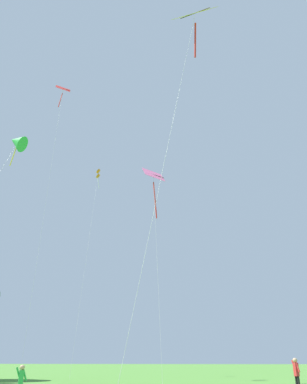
{
  "coord_description": "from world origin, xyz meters",
  "views": [
    {
      "loc": [
        2.88,
        -5.97,
        1.48
      ],
      "look_at": [
        -1.85,
        26.34,
        15.11
      ],
      "focal_mm": 37.89,
      "sensor_mm": 36.0,
      "label": 1
    }
  ],
  "objects_px": {
    "kite_pink_low": "(154,186)",
    "kite_red_high": "(61,98)",
    "person_child_small": "(21,381)",
    "kite_green_small": "(17,142)",
    "person_in_blue_jacket": "(296,372)",
    "kite_orange_box": "(98,176)",
    "kite_yellow_diamond": "(194,23)"
  },
  "relations": [
    {
      "from": "person_in_blue_jacket",
      "to": "person_child_small",
      "type": "distance_m",
      "value": 12.73
    },
    {
      "from": "kite_green_small",
      "to": "person_in_blue_jacket",
      "type": "distance_m",
      "value": 20.66
    },
    {
      "from": "kite_green_small",
      "to": "kite_pink_low",
      "type": "relative_size",
      "value": 0.9
    },
    {
      "from": "kite_orange_box",
      "to": "kite_pink_low",
      "type": "bearing_deg",
      "value": -56.55
    },
    {
      "from": "kite_red_high",
      "to": "kite_yellow_diamond",
      "type": "bearing_deg",
      "value": -47.67
    },
    {
      "from": "kite_orange_box",
      "to": "kite_red_high",
      "type": "bearing_deg",
      "value": -101.32
    },
    {
      "from": "kite_yellow_diamond",
      "to": "person_child_small",
      "type": "bearing_deg",
      "value": -154.11
    },
    {
      "from": "person_in_blue_jacket",
      "to": "kite_red_high",
      "type": "bearing_deg",
      "value": 145.5
    },
    {
      "from": "kite_green_small",
      "to": "person_in_blue_jacket",
      "type": "xyz_separation_m",
      "value": [
        15.66,
        0.8,
        -13.44
      ]
    },
    {
      "from": "kite_yellow_diamond",
      "to": "kite_red_high",
      "type": "height_order",
      "value": "kite_red_high"
    },
    {
      "from": "kite_orange_box",
      "to": "person_in_blue_jacket",
      "type": "xyz_separation_m",
      "value": [
        17.22,
        -22.32,
        -21.75
      ]
    },
    {
      "from": "kite_green_small",
      "to": "person_in_blue_jacket",
      "type": "relative_size",
      "value": 9.39
    },
    {
      "from": "kite_yellow_diamond",
      "to": "kite_green_small",
      "type": "relative_size",
      "value": 1.44
    },
    {
      "from": "kite_green_small",
      "to": "person_child_small",
      "type": "xyz_separation_m",
      "value": [
        4.89,
        -5.98,
        -13.6
      ]
    },
    {
      "from": "kite_red_high",
      "to": "person_in_blue_jacket",
      "type": "relative_size",
      "value": 18.76
    },
    {
      "from": "kite_pink_low",
      "to": "person_child_small",
      "type": "bearing_deg",
      "value": -99.77
    },
    {
      "from": "person_in_blue_jacket",
      "to": "person_child_small",
      "type": "bearing_deg",
      "value": -147.79
    },
    {
      "from": "kite_green_small",
      "to": "kite_yellow_diamond",
      "type": "bearing_deg",
      "value": -12.89
    },
    {
      "from": "kite_yellow_diamond",
      "to": "kite_red_high",
      "type": "distance_m",
      "value": 23.8
    },
    {
      "from": "kite_pink_low",
      "to": "kite_red_high",
      "type": "bearing_deg",
      "value": 157.45
    },
    {
      "from": "kite_green_small",
      "to": "kite_red_high",
      "type": "distance_m",
      "value": 19.75
    },
    {
      "from": "kite_pink_low",
      "to": "kite_orange_box",
      "type": "xyz_separation_m",
      "value": [
        -9.09,
        13.76,
        7.78
      ]
    },
    {
      "from": "kite_pink_low",
      "to": "person_child_small",
      "type": "distance_m",
      "value": 21.02
    },
    {
      "from": "person_in_blue_jacket",
      "to": "kite_green_small",
      "type": "bearing_deg",
      "value": -177.06
    },
    {
      "from": "kite_red_high",
      "to": "kite_pink_low",
      "type": "bearing_deg",
      "value": -22.55
    },
    {
      "from": "kite_red_high",
      "to": "person_in_blue_jacket",
      "type": "distance_m",
      "value": 35.6
    },
    {
      "from": "kite_pink_low",
      "to": "kite_orange_box",
      "type": "distance_m",
      "value": 18.23
    },
    {
      "from": "kite_green_small",
      "to": "kite_red_high",
      "type": "bearing_deg",
      "value": 103.74
    },
    {
      "from": "person_in_blue_jacket",
      "to": "kite_yellow_diamond",
      "type": "bearing_deg",
      "value": -138.68
    },
    {
      "from": "kite_pink_low",
      "to": "person_in_blue_jacket",
      "type": "distance_m",
      "value": 18.29
    },
    {
      "from": "kite_yellow_diamond",
      "to": "kite_green_small",
      "type": "distance_m",
      "value": 13.27
    },
    {
      "from": "kite_yellow_diamond",
      "to": "person_in_blue_jacket",
      "type": "relative_size",
      "value": 13.49
    }
  ]
}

